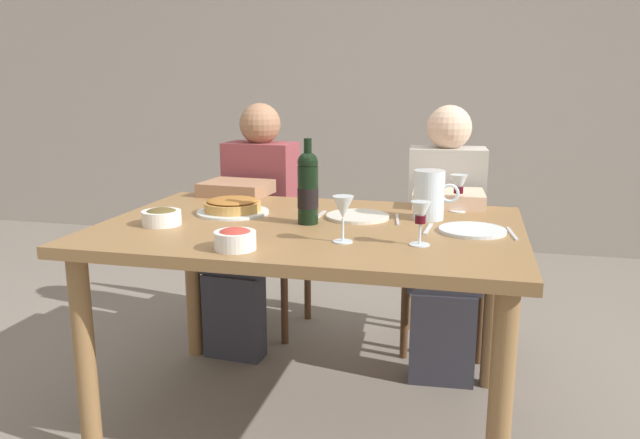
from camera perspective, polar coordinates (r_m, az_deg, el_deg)
name	(u,v)px	position (r m, az deg, el deg)	size (l,w,h in m)	color
ground_plane	(310,416)	(2.52, -0.89, -17.52)	(8.00, 8.00, 0.00)	slate
back_wall	(401,62)	(4.84, 7.38, 14.13)	(8.00, 0.10, 2.80)	#A3998E
dining_table	(310,249)	(2.26, -0.94, -2.74)	(1.50, 1.00, 0.76)	olive
wine_bottle	(308,188)	(2.23, -1.12, 2.92)	(0.08, 0.08, 0.31)	black
water_pitcher	(429,198)	(2.35, 9.95, 1.98)	(0.17, 0.11, 0.18)	silver
baked_tart	(233,206)	(2.44, -7.99, 1.19)	(0.28, 0.28, 0.06)	silver
salad_bowl	(235,238)	(1.92, -7.78, -1.72)	(0.13, 0.13, 0.07)	white
olive_bowl	(161,216)	(2.30, -14.30, 0.29)	(0.14, 0.14, 0.06)	white
wine_glass_left_diner	(420,215)	(1.96, 9.18, 0.38)	(0.06, 0.06, 0.14)	silver
wine_glass_right_diner	(459,186)	(2.50, 12.57, 3.00)	(0.07, 0.07, 0.15)	silver
wine_glass_centre	(343,209)	(1.97, 2.12, 0.96)	(0.07, 0.07, 0.15)	silver
dinner_plate_left_setting	(473,230)	(2.19, 13.78, -0.97)	(0.23, 0.23, 0.01)	silver
dinner_plate_right_setting	(358,216)	(2.35, 3.47, 0.29)	(0.24, 0.24, 0.01)	silver
fork_left_setting	(428,229)	(2.20, 9.87, -0.85)	(0.16, 0.01, 0.01)	silver
knife_left_setting	(512,233)	(2.20, 17.17, -1.23)	(0.18, 0.01, 0.01)	silver
knife_right_setting	(397,219)	(2.33, 7.10, 0.02)	(0.18, 0.01, 0.01)	silver
spoon_right_setting	(319,215)	(2.38, -0.09, 0.39)	(0.16, 0.01, 0.01)	silver
chair_left	(271,231)	(3.26, -4.51, -1.08)	(0.43, 0.43, 0.87)	brown
diner_left	(252,218)	(3.02, -6.21, 0.11)	(0.36, 0.52, 1.16)	#8E3D42
chair_right	(444,243)	(3.08, 11.26, -2.10)	(0.43, 0.43, 0.87)	brown
diner_right	(445,230)	(2.82, 11.40, -0.95)	(0.35, 0.52, 1.16)	#B7B2A8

